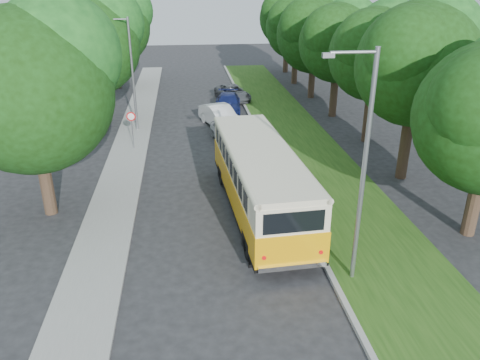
{
  "coord_description": "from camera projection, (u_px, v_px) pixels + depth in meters",
  "views": [
    {
      "loc": [
        -1.27,
        -15.69,
        9.85
      ],
      "look_at": [
        1.01,
        3.26,
        1.5
      ],
      "focal_mm": 35.0,
      "sensor_mm": 36.0,
      "label": 1
    }
  ],
  "objects": [
    {
      "name": "grass_verge",
      "position": [
        333.0,
        188.0,
        23.53
      ],
      "size": [
        4.5,
        70.0,
        0.13
      ],
      "primitive_type": "cube",
      "color": "#1F4612",
      "rests_on": "ground"
    },
    {
      "name": "ground",
      "position": [
        224.0,
        249.0,
        18.36
      ],
      "size": [
        120.0,
        120.0,
        0.0
      ],
      "primitive_type": "plane",
      "color": "#242426",
      "rests_on": "ground"
    },
    {
      "name": "car_grey",
      "position": [
        233.0,
        93.0,
        40.07
      ],
      "size": [
        3.1,
        4.97,
        1.28
      ],
      "primitive_type": "imported",
      "rotation": [
        0.0,
        0.0,
        0.23
      ],
      "color": "#56595D",
      "rests_on": "ground"
    },
    {
      "name": "treeline",
      "position": [
        245.0,
        37.0,
        32.7
      ],
      "size": [
        24.27,
        41.91,
        9.46
      ],
      "color": "#332319",
      "rests_on": "ground"
    },
    {
      "name": "warning_sign",
      "position": [
        132.0,
        124.0,
        28.07
      ],
      "size": [
        0.56,
        0.1,
        2.5
      ],
      "color": "gray",
      "rests_on": "ground"
    },
    {
      "name": "lamppost_near",
      "position": [
        362.0,
        165.0,
        14.79
      ],
      "size": [
        1.71,
        0.16,
        8.0
      ],
      "color": "gray",
      "rests_on": "ground"
    },
    {
      "name": "curb",
      "position": [
        287.0,
        190.0,
        23.27
      ],
      "size": [
        0.2,
        70.0,
        0.15
      ],
      "primitive_type": "cube",
      "color": "gray",
      "rests_on": "ground"
    },
    {
      "name": "car_blue",
      "position": [
        228.0,
        103.0,
        36.71
      ],
      "size": [
        2.39,
        4.88,
        1.37
      ],
      "primitive_type": "imported",
      "rotation": [
        0.0,
        0.0,
        -0.1
      ],
      "color": "navy",
      "rests_on": "ground"
    },
    {
      "name": "car_white",
      "position": [
        220.0,
        116.0,
        33.1
      ],
      "size": [
        3.03,
        4.78,
        1.49
      ],
      "primitive_type": "imported",
      "rotation": [
        0.0,
        0.0,
        0.35
      ],
      "color": "white",
      "rests_on": "ground"
    },
    {
      "name": "car_silver",
      "position": [
        226.0,
        132.0,
        30.11
      ],
      "size": [
        2.14,
        3.91,
        1.26
      ],
      "primitive_type": "imported",
      "rotation": [
        0.0,
        0.0,
        0.18
      ],
      "color": "#ACABB0",
      "rests_on": "ground"
    },
    {
      "name": "vintage_bus",
      "position": [
        260.0,
        181.0,
        20.5
      ],
      "size": [
        3.35,
        10.8,
        3.17
      ],
      "primitive_type": null,
      "rotation": [
        0.0,
        0.0,
        0.06
      ],
      "color": "#FFAB08",
      "rests_on": "ground"
    },
    {
      "name": "sidewalk",
      "position": [
        115.0,
        199.0,
        22.36
      ],
      "size": [
        2.2,
        70.0,
        0.12
      ],
      "primitive_type": "cube",
      "color": "gray",
      "rests_on": "ground"
    },
    {
      "name": "lamppost_far",
      "position": [
        131.0,
        71.0,
        30.75
      ],
      "size": [
        1.71,
        0.16,
        7.5
      ],
      "color": "gray",
      "rests_on": "ground"
    }
  ]
}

